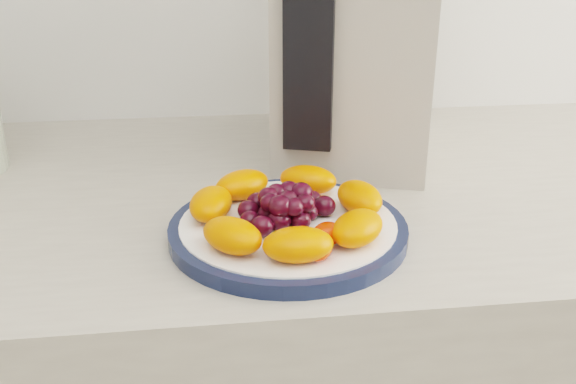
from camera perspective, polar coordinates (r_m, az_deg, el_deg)
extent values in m
cylinder|color=#141D3A|center=(0.66, 0.00, -3.41)|extent=(0.24, 0.24, 0.01)
cylinder|color=white|center=(0.66, 0.00, -3.33)|extent=(0.22, 0.22, 0.02)
cube|color=#AAA294|center=(0.87, 6.47, 14.03)|extent=(0.26, 0.31, 0.33)
cube|color=black|center=(0.74, 1.86, 12.94)|extent=(0.06, 0.04, 0.25)
ellipsoid|color=#FF5500|center=(0.68, 6.38, -0.48)|extent=(0.06, 0.07, 0.03)
ellipsoid|color=#FF5500|center=(0.72, 1.79, 1.11)|extent=(0.08, 0.06, 0.03)
ellipsoid|color=#FF5500|center=(0.71, -4.11, 0.65)|extent=(0.08, 0.07, 0.03)
ellipsoid|color=#FF5500|center=(0.66, -6.86, -1.04)|extent=(0.06, 0.07, 0.03)
ellipsoid|color=#FF5500|center=(0.59, -4.97, -3.86)|extent=(0.07, 0.08, 0.03)
ellipsoid|color=#FF5500|center=(0.58, 0.89, -4.70)|extent=(0.07, 0.04, 0.03)
ellipsoid|color=#FF5500|center=(0.61, 6.18, -3.19)|extent=(0.07, 0.08, 0.03)
ellipsoid|color=black|center=(0.65, 0.00, -1.83)|extent=(0.02, 0.02, 0.02)
ellipsoid|color=black|center=(0.65, 1.83, -1.82)|extent=(0.02, 0.02, 0.02)
ellipsoid|color=black|center=(0.67, 0.70, -1.17)|extent=(0.02, 0.02, 0.02)
ellipsoid|color=black|center=(0.66, -1.09, -1.23)|extent=(0.02, 0.02, 0.02)
ellipsoid|color=black|center=(0.65, -1.84, -1.98)|extent=(0.02, 0.02, 0.02)
ellipsoid|color=black|center=(0.63, -0.74, -2.51)|extent=(0.02, 0.02, 0.02)
ellipsoid|color=black|center=(0.63, 1.14, -2.53)|extent=(0.02, 0.02, 0.02)
ellipsoid|color=black|center=(0.66, 3.27, -1.24)|extent=(0.02, 0.02, 0.02)
ellipsoid|color=black|center=(0.68, 2.11, -0.70)|extent=(0.02, 0.02, 0.02)
ellipsoid|color=black|center=(0.69, 0.47, -0.42)|extent=(0.02, 0.02, 0.02)
ellipsoid|color=black|center=(0.68, -1.29, -0.59)|extent=(0.02, 0.02, 0.02)
ellipsoid|color=black|center=(0.67, -2.75, -0.93)|extent=(0.02, 0.02, 0.02)
ellipsoid|color=black|center=(0.66, -3.54, -1.62)|extent=(0.02, 0.02, 0.02)
ellipsoid|color=black|center=(0.64, -3.41, -2.50)|extent=(0.02, 0.02, 0.02)
ellipsoid|color=black|center=(0.62, -2.32, -3.07)|extent=(0.02, 0.02, 0.02)
ellipsoid|color=black|center=(0.64, 0.00, -0.65)|extent=(0.02, 0.02, 0.02)
ellipsoid|color=black|center=(0.66, 1.18, -0.09)|extent=(0.02, 0.02, 0.02)
ellipsoid|color=black|center=(0.66, 0.09, 0.07)|extent=(0.02, 0.02, 0.02)
ellipsoid|color=black|center=(0.66, -1.04, -0.08)|extent=(0.02, 0.02, 0.02)
ellipsoid|color=black|center=(0.65, -1.71, -0.47)|extent=(0.02, 0.02, 0.02)
ellipsoid|color=black|center=(0.63, -1.60, -0.97)|extent=(0.02, 0.02, 0.02)
ellipsoid|color=black|center=(0.63, -0.71, -1.28)|extent=(0.02, 0.02, 0.02)
ellipsoid|color=black|center=(0.63, 0.54, -1.35)|extent=(0.02, 0.02, 0.02)
ellipsoid|color=black|center=(0.63, 1.51, -1.04)|extent=(0.02, 0.02, 0.02)
ellipsoid|color=red|center=(0.60, 1.27, -4.14)|extent=(0.03, 0.03, 0.02)
ellipsoid|color=red|center=(0.60, 3.49, -3.76)|extent=(0.04, 0.03, 0.02)
ellipsoid|color=red|center=(0.58, 2.67, -5.00)|extent=(0.04, 0.04, 0.02)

